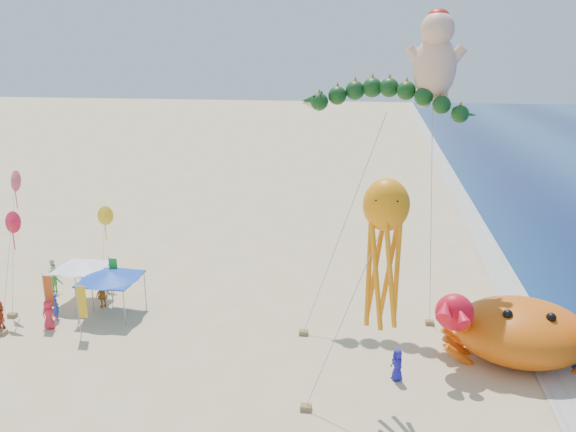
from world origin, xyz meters
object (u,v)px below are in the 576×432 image
object	(u,v)px
crab_inflatable	(522,330)
canopy_blue	(110,276)
dragon_kite	(385,104)
octopus_kite	(384,242)
cherub_kite	(436,56)
canopy_white	(81,265)

from	to	relation	value
crab_inflatable	canopy_blue	bearing A→B (deg)	175.45
dragon_kite	octopus_kite	world-z (taller)	dragon_kite
dragon_kite	octopus_kite	xyz separation A→B (m)	(0.16, -10.58, -4.85)
dragon_kite	cherub_kite	xyz separation A→B (m)	(2.64, -0.13, 2.64)
dragon_kite	canopy_blue	world-z (taller)	dragon_kite
canopy_white	dragon_kite	bearing A→B (deg)	8.31
octopus_kite	canopy_white	bearing A→B (deg)	157.07
octopus_kite	canopy_blue	size ratio (longest dim) A/B	2.94
canopy_white	octopus_kite	bearing A→B (deg)	-22.93
crab_inflatable	cherub_kite	world-z (taller)	cherub_kite
octopus_kite	canopy_blue	world-z (taller)	octopus_kite
dragon_kite	canopy_blue	bearing A→B (deg)	-165.64
octopus_kite	dragon_kite	bearing A→B (deg)	90.88
octopus_kite	canopy_white	size ratio (longest dim) A/B	3.29
dragon_kite	octopus_kite	distance (m)	11.64
cherub_kite	octopus_kite	world-z (taller)	cherub_kite
crab_inflatable	canopy_blue	world-z (taller)	crab_inflatable
dragon_kite	octopus_kite	size ratio (longest dim) A/B	1.31
crab_inflatable	dragon_kite	distance (m)	14.34
cherub_kite	canopy_blue	distance (m)	22.77
cherub_kite	canopy_white	world-z (taller)	cherub_kite
crab_inflatable	octopus_kite	distance (m)	10.45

